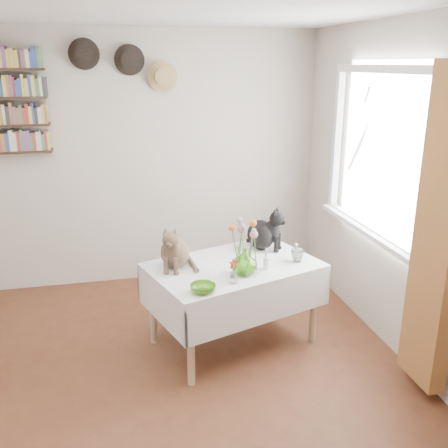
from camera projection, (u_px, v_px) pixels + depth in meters
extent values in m
cube|color=brown|center=(142.00, 422.00, 3.19)|extent=(4.04, 4.54, 0.04)
cube|color=beige|center=(119.00, 161.00, 4.91)|extent=(4.04, 0.04, 2.54)
cube|color=beige|center=(446.00, 212.00, 3.23)|extent=(0.04, 4.54, 2.54)
cube|color=white|center=(380.00, 153.00, 3.89)|extent=(0.01, 1.40, 1.20)
cube|color=white|center=(388.00, 69.00, 3.69)|extent=(0.06, 1.52, 0.06)
cube|color=white|center=(372.00, 230.00, 4.08)|extent=(0.06, 1.52, 0.06)
cube|color=white|center=(438.00, 173.00, 3.21)|extent=(0.06, 0.06, 1.20)
cube|color=white|center=(339.00, 140.00, 4.56)|extent=(0.06, 0.06, 1.20)
cube|color=white|center=(369.00, 230.00, 4.07)|extent=(0.12, 1.50, 0.04)
cube|color=brown|center=(440.00, 234.00, 3.13)|extent=(0.12, 0.38, 2.10)
cube|color=white|center=(234.00, 268.00, 3.88)|extent=(1.46, 1.18, 0.05)
cylinder|color=tan|center=(191.00, 345.00, 3.45)|extent=(0.05, 0.05, 0.63)
cylinder|color=tan|center=(314.00, 306.00, 3.99)|extent=(0.05, 0.05, 0.63)
cylinder|color=tan|center=(153.00, 307.00, 3.98)|extent=(0.05, 0.05, 0.63)
cylinder|color=tan|center=(266.00, 278.00, 4.53)|extent=(0.05, 0.05, 0.63)
imported|color=#85D23A|center=(244.00, 262.00, 3.66)|extent=(0.26, 0.26, 0.20)
imported|color=#85D23A|center=(203.00, 289.00, 3.39)|extent=(0.19, 0.19, 0.06)
imported|color=white|center=(297.00, 255.00, 3.92)|extent=(0.14, 0.14, 0.10)
cylinder|color=white|center=(266.00, 263.00, 3.77)|extent=(0.05, 0.05, 0.09)
cylinder|color=white|center=(266.00, 253.00, 3.75)|extent=(0.02, 0.02, 0.07)
cylinder|color=white|center=(234.00, 278.00, 3.53)|extent=(0.05, 0.05, 0.08)
cone|color=white|center=(296.00, 250.00, 4.08)|extent=(0.05, 0.05, 0.07)
sphere|color=beige|center=(296.00, 245.00, 4.06)|extent=(0.03, 0.03, 0.03)
cylinder|color=#4C7233|center=(240.00, 249.00, 3.64)|extent=(0.01, 0.01, 0.30)
sphere|color=#CE8190|center=(240.00, 229.00, 3.59)|extent=(0.07, 0.07, 0.07)
cylinder|color=#4C7233|center=(250.00, 252.00, 3.63)|extent=(0.01, 0.01, 0.26)
sphere|color=#CE8190|center=(251.00, 235.00, 3.59)|extent=(0.06, 0.06, 0.06)
cylinder|color=#4C7233|center=(251.00, 244.00, 3.67)|extent=(0.01, 0.01, 0.34)
sphere|color=orange|center=(252.00, 222.00, 3.62)|extent=(0.06, 0.06, 0.06)
cylinder|color=#4C7233|center=(235.00, 247.00, 3.66)|extent=(0.01, 0.01, 0.31)
sphere|color=orange|center=(235.00, 227.00, 3.61)|extent=(0.05, 0.05, 0.05)
cylinder|color=#4C7233|center=(243.00, 242.00, 3.67)|extent=(0.01, 0.01, 0.37)
sphere|color=#999E93|center=(243.00, 218.00, 3.61)|extent=(0.04, 0.04, 0.04)
cylinder|color=#4C7233|center=(239.00, 249.00, 3.59)|extent=(0.01, 0.01, 0.33)
sphere|color=#999E93|center=(239.00, 227.00, 3.54)|extent=(0.04, 0.04, 0.04)
cylinder|color=#4C7233|center=(255.00, 251.00, 3.61)|extent=(0.01, 0.01, 0.29)
sphere|color=#999E93|center=(256.00, 232.00, 3.57)|extent=(0.04, 0.04, 0.04)
cylinder|color=black|center=(84.00, 54.00, 4.49)|extent=(0.28, 0.02, 0.28)
cylinder|color=black|center=(84.00, 54.00, 4.45)|extent=(0.16, 0.08, 0.16)
cylinder|color=black|center=(129.00, 60.00, 4.59)|extent=(0.28, 0.02, 0.28)
cylinder|color=black|center=(130.00, 60.00, 4.55)|extent=(0.16, 0.08, 0.16)
cylinder|color=tan|center=(162.00, 77.00, 4.70)|extent=(0.28, 0.02, 0.28)
cylinder|color=tan|center=(163.00, 77.00, 4.66)|extent=(0.16, 0.08, 0.16)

